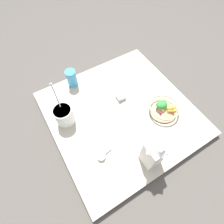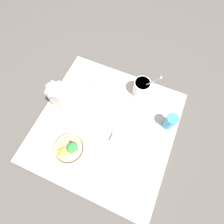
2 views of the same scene
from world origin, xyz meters
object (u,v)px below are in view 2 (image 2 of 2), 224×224
(milk_carton, at_px, (58,95))
(spice_jar, at_px, (116,138))
(fruit_bowl, at_px, (70,149))
(drinking_cup, at_px, (170,121))
(yogurt_tub, at_px, (141,87))

(milk_carton, height_order, spice_jar, milk_carton)
(fruit_bowl, bearing_deg, milk_carton, -142.01)
(spice_jar, bearing_deg, drinking_cup, 128.73)
(fruit_bowl, height_order, drinking_cup, drinking_cup)
(fruit_bowl, xyz_separation_m, yogurt_tub, (-0.58, 0.27, 0.04))
(milk_carton, height_order, yogurt_tub, yogurt_tub)
(fruit_bowl, distance_m, drinking_cup, 0.67)
(milk_carton, relative_size, spice_jar, 4.54)
(drinking_cup, xyz_separation_m, spice_jar, (0.23, -0.29, -0.05))
(yogurt_tub, bearing_deg, spice_jar, -4.29)
(yogurt_tub, relative_size, spice_jar, 4.81)
(yogurt_tub, distance_m, spice_jar, 0.40)
(fruit_bowl, xyz_separation_m, milk_carton, (-0.28, -0.22, 0.09))
(drinking_cup, relative_size, spice_jar, 2.32)
(drinking_cup, height_order, spice_jar, drinking_cup)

